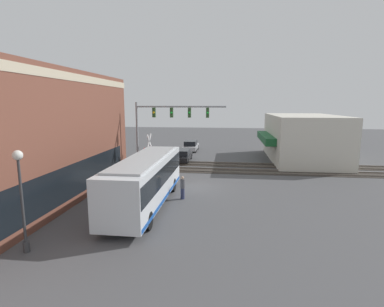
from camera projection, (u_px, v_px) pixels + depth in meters
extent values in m
plane|color=#4C4C4F|center=(197.00, 187.00, 24.20)|extent=(120.00, 120.00, 0.00)
cube|color=beige|center=(66.00, 76.00, 18.68)|extent=(20.00, 0.36, 0.50)
cube|color=black|center=(75.00, 179.00, 19.76)|extent=(16.63, 0.12, 2.20)
cube|color=beige|center=(303.00, 138.00, 35.28)|extent=(13.56, 7.39, 5.32)
cube|color=#19592D|center=(266.00, 138.00, 35.79)|extent=(9.49, 1.20, 0.80)
cube|color=silver|center=(146.00, 179.00, 19.47)|extent=(11.13, 2.55, 2.72)
cube|color=black|center=(146.00, 173.00, 19.40)|extent=(10.90, 2.59, 1.14)
cube|color=#194CA5|center=(146.00, 197.00, 19.67)|extent=(10.90, 2.58, 0.24)
cube|color=#A5A8AA|center=(145.00, 158.00, 19.24)|extent=(9.46, 2.17, 0.12)
cylinder|color=black|center=(158.00, 185.00, 22.98)|extent=(1.00, 2.57, 1.00)
cylinder|color=black|center=(127.00, 220.00, 16.00)|extent=(1.00, 2.57, 1.00)
cylinder|color=gray|center=(137.00, 138.00, 28.44)|extent=(0.20, 0.20, 6.77)
cylinder|color=gray|center=(180.00, 107.00, 27.44)|extent=(0.16, 8.34, 0.16)
cube|color=#284723|center=(154.00, 113.00, 27.83)|extent=(0.30, 0.27, 0.90)
sphere|color=yellow|center=(154.00, 113.00, 27.67)|extent=(0.20, 0.20, 0.20)
cube|color=#284723|center=(172.00, 113.00, 27.63)|extent=(0.30, 0.27, 0.90)
sphere|color=green|center=(171.00, 113.00, 27.47)|extent=(0.20, 0.20, 0.20)
cube|color=#284723|center=(189.00, 113.00, 27.43)|extent=(0.30, 0.27, 0.90)
sphere|color=green|center=(189.00, 113.00, 27.27)|extent=(0.20, 0.20, 0.20)
cube|color=#284723|center=(208.00, 113.00, 27.23)|extent=(0.30, 0.27, 0.90)
sphere|color=green|center=(207.00, 113.00, 27.07)|extent=(0.20, 0.20, 0.20)
cylinder|color=gray|center=(150.00, 154.00, 28.88)|extent=(0.14, 0.14, 3.60)
cube|color=white|center=(149.00, 141.00, 28.66)|extent=(1.41, 0.06, 1.41)
cube|color=white|center=(149.00, 141.00, 28.66)|extent=(1.41, 0.06, 1.41)
cylinder|color=#38383A|center=(150.00, 149.00, 28.79)|extent=(0.08, 0.90, 0.08)
sphere|color=red|center=(154.00, 149.00, 28.69)|extent=(0.28, 0.28, 0.28)
sphere|color=red|center=(145.00, 149.00, 28.80)|extent=(0.28, 0.28, 0.28)
cylinder|color=#38383A|center=(26.00, 247.00, 13.53)|extent=(0.28, 0.28, 0.50)
cylinder|color=#38383A|center=(23.00, 207.00, 13.22)|extent=(0.12, 0.12, 4.24)
sphere|color=white|center=(18.00, 155.00, 12.84)|extent=(0.44, 0.44, 0.44)
cube|color=#332D28|center=(203.00, 170.00, 30.07)|extent=(2.60, 60.00, 0.03)
cube|color=#6B6056|center=(202.00, 171.00, 29.35)|extent=(0.07, 60.00, 0.15)
cube|color=#6B6056|center=(204.00, 168.00, 30.76)|extent=(0.07, 60.00, 0.15)
cube|color=#332D28|center=(205.00, 164.00, 33.20)|extent=(2.60, 60.00, 0.03)
cube|color=#6B6056|center=(205.00, 165.00, 32.49)|extent=(0.07, 60.00, 0.15)
cube|color=#6B6056|center=(206.00, 162.00, 33.89)|extent=(0.07, 60.00, 0.15)
cube|color=black|center=(182.00, 157.00, 34.87)|extent=(4.81, 1.80, 0.51)
cube|color=black|center=(182.00, 152.00, 34.54)|extent=(2.65, 1.62, 0.63)
cylinder|color=black|center=(184.00, 156.00, 36.36)|extent=(0.64, 1.82, 0.64)
cylinder|color=black|center=(180.00, 161.00, 33.44)|extent=(0.64, 1.82, 0.64)
cube|color=#B7B7BC|center=(191.00, 147.00, 42.62)|extent=(4.81, 1.80, 0.55)
cube|color=black|center=(191.00, 143.00, 42.28)|extent=(2.64, 1.62, 0.66)
cylinder|color=black|center=(192.00, 147.00, 44.11)|extent=(0.64, 1.82, 0.64)
cylinder|color=black|center=(190.00, 150.00, 41.20)|extent=(0.64, 1.82, 0.64)
cylinder|color=#2D3351|center=(183.00, 194.00, 21.05)|extent=(0.28, 0.28, 0.78)
cylinder|color=#4C4C51|center=(183.00, 184.00, 20.93)|extent=(0.34, 0.34, 0.65)
sphere|color=tan|center=(183.00, 178.00, 20.86)|extent=(0.21, 0.21, 0.21)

